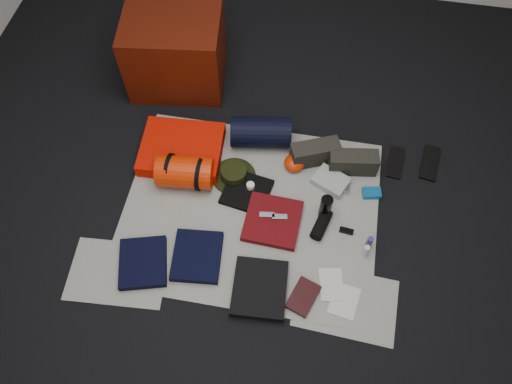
% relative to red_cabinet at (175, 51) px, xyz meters
% --- Properties ---
extents(floor, '(4.50, 4.50, 0.02)m').
position_rel_red_cabinet_xyz_m(floor, '(0.72, -1.02, -0.28)').
color(floor, black).
rests_on(floor, ground).
extents(newspaper_mat, '(1.60, 1.30, 0.01)m').
position_rel_red_cabinet_xyz_m(newspaper_mat, '(0.72, -1.02, -0.27)').
color(newspaper_mat, '#B0B0A2').
rests_on(newspaper_mat, floor).
extents(newspaper_sheet_front_left, '(0.61, 0.44, 0.00)m').
position_rel_red_cabinet_xyz_m(newspaper_sheet_front_left, '(0.02, -1.57, -0.27)').
color(newspaper_sheet_front_left, '#B0B0A2').
rests_on(newspaper_sheet_front_left, floor).
extents(newspaper_sheet_front_right, '(0.60, 0.43, 0.00)m').
position_rel_red_cabinet_xyz_m(newspaper_sheet_front_right, '(1.37, -1.52, -0.27)').
color(newspaper_sheet_front_right, '#B0B0A2').
rests_on(newspaper_sheet_front_right, floor).
extents(red_cabinet, '(0.72, 0.63, 0.55)m').
position_rel_red_cabinet_xyz_m(red_cabinet, '(0.00, 0.00, 0.00)').
color(red_cabinet, '#4E1105').
rests_on(red_cabinet, floor).
extents(sleeping_pad, '(0.56, 0.47, 0.10)m').
position_rel_red_cabinet_xyz_m(sleeping_pad, '(0.19, -0.67, -0.22)').
color(sleeping_pad, red).
rests_on(sleeping_pad, newspaper_mat).
extents(stuff_sack, '(0.37, 0.24, 0.21)m').
position_rel_red_cabinet_xyz_m(stuff_sack, '(0.27, -0.88, -0.16)').
color(stuff_sack, red).
rests_on(stuff_sack, newspaper_mat).
extents(sack_strap_left, '(0.02, 0.22, 0.22)m').
position_rel_red_cabinet_xyz_m(sack_strap_left, '(0.17, -0.88, -0.16)').
color(sack_strap_left, black).
rests_on(sack_strap_left, newspaper_mat).
extents(sack_strap_right, '(0.03, 0.22, 0.22)m').
position_rel_red_cabinet_xyz_m(sack_strap_right, '(0.37, -0.88, -0.16)').
color(sack_strap_right, black).
rests_on(sack_strap_right, newspaper_mat).
extents(navy_duffel, '(0.43, 0.27, 0.21)m').
position_rel_red_cabinet_xyz_m(navy_duffel, '(0.70, -0.48, -0.16)').
color(navy_duffel, black).
rests_on(navy_duffel, newspaper_mat).
extents(boonie_brim, '(0.38, 0.38, 0.01)m').
position_rel_red_cabinet_xyz_m(boonie_brim, '(0.57, -0.79, -0.26)').
color(boonie_brim, black).
rests_on(boonie_brim, newspaper_mat).
extents(boonie_crown, '(0.17, 0.17, 0.08)m').
position_rel_red_cabinet_xyz_m(boonie_crown, '(0.57, -0.79, -0.22)').
color(boonie_crown, black).
rests_on(boonie_crown, boonie_brim).
extents(hiking_boot_left, '(0.34, 0.23, 0.16)m').
position_rel_red_cabinet_xyz_m(hiking_boot_left, '(1.07, -0.57, -0.19)').
color(hiking_boot_left, '#2A2721').
rests_on(hiking_boot_left, newspaper_mat).
extents(hiking_boot_right, '(0.33, 0.16, 0.16)m').
position_rel_red_cabinet_xyz_m(hiking_boot_right, '(1.33, -0.60, -0.19)').
color(hiking_boot_right, '#2A2721').
rests_on(hiking_boot_right, newspaper_mat).
extents(flip_flop_left, '(0.12, 0.26, 0.01)m').
position_rel_red_cabinet_xyz_m(flip_flop_left, '(1.62, -0.49, -0.27)').
color(flip_flop_left, black).
rests_on(flip_flop_left, floor).
extents(flip_flop_right, '(0.15, 0.29, 0.02)m').
position_rel_red_cabinet_xyz_m(flip_flop_right, '(1.85, -0.46, -0.27)').
color(flip_flop_right, black).
rests_on(flip_flop_right, floor).
extents(trousers_navy_a, '(0.35, 0.38, 0.05)m').
position_rel_red_cabinet_xyz_m(trousers_navy_a, '(0.16, -1.50, -0.24)').
color(trousers_navy_a, black).
rests_on(trousers_navy_a, newspaper_mat).
extents(trousers_navy_b, '(0.31, 0.35, 0.05)m').
position_rel_red_cabinet_xyz_m(trousers_navy_b, '(0.47, -1.40, -0.24)').
color(trousers_navy_b, black).
rests_on(trousers_navy_b, newspaper_mat).
extents(trousers_charcoal, '(0.33, 0.37, 0.06)m').
position_rel_red_cabinet_xyz_m(trousers_charcoal, '(0.87, -1.53, -0.24)').
color(trousers_charcoal, black).
rests_on(trousers_charcoal, newspaper_mat).
extents(black_tshirt, '(0.33, 0.32, 0.03)m').
position_rel_red_cabinet_xyz_m(black_tshirt, '(0.67, -0.90, -0.25)').
color(black_tshirt, black).
rests_on(black_tshirt, newspaper_mat).
extents(red_shirt, '(0.35, 0.35, 0.05)m').
position_rel_red_cabinet_xyz_m(red_shirt, '(0.87, -1.09, -0.25)').
color(red_shirt, '#5A090D').
rests_on(red_shirt, newspaper_mat).
extents(orange_stuff_sack, '(0.15, 0.15, 0.09)m').
position_rel_red_cabinet_xyz_m(orange_stuff_sack, '(0.95, -0.65, -0.22)').
color(orange_stuff_sack, red).
rests_on(orange_stuff_sack, newspaper_mat).
extents(first_aid_pouch, '(0.26, 0.24, 0.05)m').
position_rel_red_cabinet_xyz_m(first_aid_pouch, '(1.20, -0.73, -0.24)').
color(first_aid_pouch, '#9AA29A').
rests_on(first_aid_pouch, newspaper_mat).
extents(water_bottle, '(0.10, 0.10, 0.19)m').
position_rel_red_cabinet_xyz_m(water_bottle, '(1.19, -0.97, -0.17)').
color(water_bottle, black).
rests_on(water_bottle, newspaper_mat).
extents(speaker, '(0.13, 0.21, 0.08)m').
position_rel_red_cabinet_xyz_m(speaker, '(1.18, -1.07, -0.23)').
color(speaker, black).
rests_on(speaker, newspaper_mat).
extents(compact_camera, '(0.10, 0.06, 0.04)m').
position_rel_red_cabinet_xyz_m(compact_camera, '(1.28, -0.77, -0.25)').
color(compact_camera, '#9E9EA2').
rests_on(compact_camera, newspaper_mat).
extents(cyan_case, '(0.13, 0.10, 0.04)m').
position_rel_red_cabinet_xyz_m(cyan_case, '(1.47, -0.77, -0.25)').
color(cyan_case, '#0E5389').
rests_on(cyan_case, newspaper_mat).
extents(toiletry_purple, '(0.04, 0.04, 0.11)m').
position_rel_red_cabinet_xyz_m(toiletry_purple, '(1.47, -1.14, -0.21)').
color(toiletry_purple, '#3E267A').
rests_on(toiletry_purple, newspaper_mat).
extents(toiletry_clear, '(0.04, 0.04, 0.10)m').
position_rel_red_cabinet_xyz_m(toiletry_clear, '(1.46, -1.20, -0.22)').
color(toiletry_clear, beige).
rests_on(toiletry_clear, newspaper_mat).
extents(paperback_book, '(0.20, 0.24, 0.03)m').
position_rel_red_cabinet_xyz_m(paperback_book, '(1.12, -1.53, -0.25)').
color(paperback_book, black).
rests_on(paperback_book, newspaper_mat).
extents(map_booklet, '(0.17, 0.22, 0.01)m').
position_rel_red_cabinet_xyz_m(map_booklet, '(1.28, -1.43, -0.26)').
color(map_booklet, beige).
rests_on(map_booklet, newspaper_mat).
extents(map_printout, '(0.18, 0.22, 0.01)m').
position_rel_red_cabinet_xyz_m(map_printout, '(1.36, -1.51, -0.26)').
color(map_printout, beige).
rests_on(map_printout, newspaper_mat).
extents(sunglasses, '(0.09, 0.04, 0.02)m').
position_rel_red_cabinet_xyz_m(sunglasses, '(1.33, -1.07, -0.26)').
color(sunglasses, black).
rests_on(sunglasses, newspaper_mat).
extents(key_cluster, '(0.09, 0.09, 0.01)m').
position_rel_red_cabinet_xyz_m(key_cluster, '(0.12, -1.52, -0.26)').
color(key_cluster, '#9E9EA2').
rests_on(key_cluster, newspaper_mat).
extents(tape_roll, '(0.05, 0.05, 0.04)m').
position_rel_red_cabinet_xyz_m(tape_roll, '(0.69, -0.87, -0.22)').
color(tape_roll, silver).
rests_on(tape_roll, black_tshirt).
extents(energy_bar_a, '(0.10, 0.05, 0.01)m').
position_rel_red_cabinet_xyz_m(energy_bar_a, '(0.83, -1.07, -0.22)').
color(energy_bar_a, '#9E9EA2').
rests_on(energy_bar_a, red_shirt).
extents(energy_bar_b, '(0.10, 0.05, 0.01)m').
position_rel_red_cabinet_xyz_m(energy_bar_b, '(0.91, -1.07, -0.22)').
color(energy_bar_b, '#9E9EA2').
rests_on(energy_bar_b, red_shirt).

